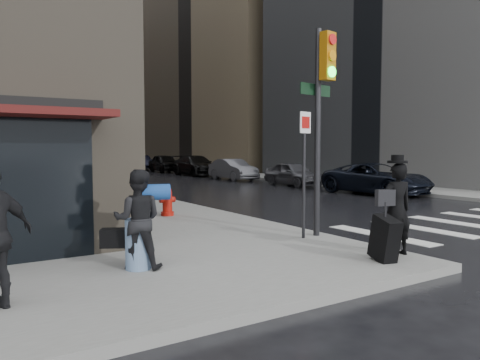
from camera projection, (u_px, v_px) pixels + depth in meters
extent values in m
plane|color=black|center=(293.00, 263.00, 8.43)|extent=(140.00, 140.00, 0.00)
cube|color=slate|center=(35.00, 178.00, 31.08)|extent=(4.00, 50.00, 0.15)
cube|color=slate|center=(212.00, 172.00, 38.36)|extent=(3.00, 50.00, 0.15)
cube|color=silver|center=(380.00, 235.00, 11.16)|extent=(0.50, 3.00, 0.01)
cube|color=silver|center=(423.00, 229.00, 12.02)|extent=(0.50, 3.00, 0.01)
cube|color=silver|center=(459.00, 223.00, 12.88)|extent=(0.50, 3.00, 0.01)
cube|color=slate|center=(183.00, 78.00, 70.25)|extent=(22.00, 20.00, 25.00)
cube|color=slate|center=(18.00, 62.00, 76.01)|extent=(40.00, 12.00, 32.00)
imported|color=black|center=(396.00, 209.00, 8.42)|extent=(0.69, 0.54, 1.66)
cylinder|color=black|center=(397.00, 162.00, 8.36)|extent=(0.35, 0.35, 0.04)
cylinder|color=black|center=(397.00, 159.00, 8.36)|extent=(0.22, 0.22, 0.13)
cube|color=black|center=(385.00, 198.00, 8.27)|extent=(0.37, 0.20, 0.29)
cube|color=black|center=(385.00, 239.00, 7.93)|extent=(0.44, 0.69, 0.84)
cylinder|color=black|center=(385.00, 213.00, 7.90)|extent=(0.03, 0.03, 0.39)
imported|color=black|center=(138.00, 219.00, 7.42)|extent=(0.97, 0.90, 1.60)
cube|color=black|center=(116.00, 238.00, 7.57)|extent=(0.54, 0.45, 0.30)
cylinder|color=navy|center=(155.00, 192.00, 7.52)|extent=(0.53, 0.39, 0.26)
cylinder|color=black|center=(317.00, 134.00, 10.18)|extent=(0.13, 0.13, 4.48)
cube|color=#B66C0C|center=(328.00, 56.00, 9.89)|extent=(0.34, 0.25, 1.01)
cylinder|color=red|center=(332.00, 39.00, 9.78)|extent=(0.23, 0.09, 0.22)
cylinder|color=orange|center=(332.00, 56.00, 9.81)|extent=(0.23, 0.09, 0.22)
cylinder|color=#19E533|center=(332.00, 72.00, 9.83)|extent=(0.23, 0.09, 0.22)
cylinder|color=black|center=(304.00, 175.00, 9.94)|extent=(0.07, 0.07, 2.69)
cube|color=white|center=(305.00, 122.00, 9.84)|extent=(0.33, 0.08, 0.45)
cube|color=black|center=(315.00, 90.00, 10.18)|extent=(1.00, 0.21, 0.25)
cylinder|color=#9A1209|center=(167.00, 214.00, 13.33)|extent=(0.36, 0.36, 0.11)
cylinder|color=#9A1209|center=(167.00, 204.00, 13.31)|extent=(0.27, 0.27, 0.68)
sphere|color=#9A1209|center=(167.00, 191.00, 13.29)|extent=(0.25, 0.25, 0.25)
cylinder|color=#9A1209|center=(167.00, 200.00, 13.30)|extent=(0.46, 0.16, 0.16)
imported|color=black|center=(377.00, 179.00, 20.85)|extent=(2.69, 5.15, 1.38)
imported|color=#444449|center=(293.00, 174.00, 25.43)|extent=(1.67, 3.92, 1.32)
imported|color=#535459|center=(233.00, 170.00, 29.90)|extent=(1.47, 4.11, 1.35)
imported|color=black|center=(196.00, 166.00, 34.71)|extent=(2.25, 5.20, 1.49)
imported|color=black|center=(165.00, 163.00, 39.36)|extent=(2.16, 4.59, 1.52)
imported|color=black|center=(141.00, 162.00, 44.07)|extent=(1.58, 4.14, 1.35)
imported|color=black|center=(130.00, 159.00, 49.21)|extent=(2.92, 6.05, 1.66)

